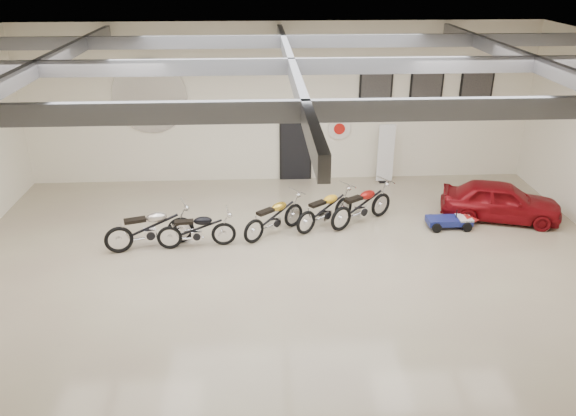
{
  "coord_description": "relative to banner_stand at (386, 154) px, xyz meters",
  "views": [
    {
      "loc": [
        -0.67,
        -11.34,
        6.79
      ],
      "look_at": [
        0.0,
        1.2,
        1.1
      ],
      "focal_mm": 35.0,
      "sensor_mm": 36.0,
      "label": 1
    }
  ],
  "objects": [
    {
      "name": "ceiling_beams",
      "position": [
        -3.36,
        -5.5,
        3.79
      ],
      "size": [
        15.8,
        11.8,
        0.32
      ],
      "primitive_type": null,
      "color": "slate",
      "rests_on": "ceiling"
    },
    {
      "name": "motorcycle_black",
      "position": [
        -5.65,
        -4.14,
        -0.46
      ],
      "size": [
        1.98,
        0.78,
        1.0
      ],
      "primitive_type": null,
      "rotation": [
        0.0,
        0.0,
        0.1
      ],
      "color": "silver",
      "rests_on": "floor"
    },
    {
      "name": "vintage_car",
      "position": [
        2.64,
        -2.91,
        -0.42
      ],
      "size": [
        2.15,
        3.44,
        1.09
      ],
      "primitive_type": "imported",
      "rotation": [
        0.0,
        0.0,
        1.28
      ],
      "color": "maroon",
      "rests_on": "floor"
    },
    {
      "name": "oil_sign",
      "position": [
        -1.46,
        0.45,
        0.74
      ],
      "size": [
        0.72,
        0.1,
        0.72
      ],
      "primitive_type": null,
      "color": "white",
      "rests_on": "back_wall"
    },
    {
      "name": "motorcycle_gold",
      "position": [
        -3.68,
        -3.53,
        -0.44
      ],
      "size": [
        1.93,
        1.77,
        1.04
      ],
      "primitive_type": null,
      "rotation": [
        0.0,
        0.0,
        0.7
      ],
      "color": "silver",
      "rests_on": "floor"
    },
    {
      "name": "floor",
      "position": [
        -3.36,
        -5.5,
        -0.96
      ],
      "size": [
        16.0,
        12.0,
        0.01
      ],
      "primitive_type": "cube",
      "color": "tan",
      "rests_on": "ground"
    },
    {
      "name": "back_wall",
      "position": [
        -3.36,
        0.5,
        1.54
      ],
      "size": [
        16.0,
        0.02,
        5.0
      ],
      "primitive_type": "cube",
      "color": "white",
      "rests_on": "floor"
    },
    {
      "name": "logo_plaque",
      "position": [
        -7.36,
        0.45,
        1.84
      ],
      "size": [
        2.3,
        0.06,
        1.16
      ],
      "primitive_type": null,
      "color": "silver",
      "rests_on": "back_wall"
    },
    {
      "name": "poster_mid",
      "position": [
        1.24,
        0.46,
        2.14
      ],
      "size": [
        1.05,
        0.08,
        1.35
      ],
      "primitive_type": null,
      "color": "black",
      "rests_on": "back_wall"
    },
    {
      "name": "motorcycle_silver",
      "position": [
        -6.82,
        -4.11,
        -0.39
      ],
      "size": [
        2.29,
        1.3,
        1.14
      ],
      "primitive_type": null,
      "rotation": [
        0.0,
        0.0,
        0.3
      ],
      "color": "silver",
      "rests_on": "floor"
    },
    {
      "name": "poster_left",
      "position": [
        -0.36,
        0.46,
        2.14
      ],
      "size": [
        1.05,
        0.08,
        1.35
      ],
      "primitive_type": null,
      "color": "black",
      "rests_on": "back_wall"
    },
    {
      "name": "motorcycle_yellow",
      "position": [
        -2.28,
        -3.12,
        -0.44
      ],
      "size": [
        1.97,
        1.72,
        1.05
      ],
      "primitive_type": null,
      "rotation": [
        0.0,
        0.0,
        0.66
      ],
      "color": "silver",
      "rests_on": "floor"
    },
    {
      "name": "door",
      "position": [
        -2.86,
        0.45,
        0.09
      ],
      "size": [
        0.92,
        0.08,
        2.1
      ],
      "primitive_type": "cube",
      "color": "black",
      "rests_on": "back_wall"
    },
    {
      "name": "poster_right",
      "position": [
        2.84,
        0.46,
        2.14
      ],
      "size": [
        1.05,
        0.08,
        1.35
      ],
      "primitive_type": null,
      "color": "black",
      "rests_on": "back_wall"
    },
    {
      "name": "motorcycle_red",
      "position": [
        -1.27,
        -2.99,
        -0.4
      ],
      "size": [
        2.15,
        1.75,
        1.12
      ],
      "primitive_type": null,
      "rotation": [
        0.0,
        0.0,
        0.59
      ],
      "color": "silver",
      "rests_on": "floor"
    },
    {
      "name": "ceiling",
      "position": [
        -3.36,
        -5.5,
        4.04
      ],
      "size": [
        16.0,
        12.0,
        0.01
      ],
      "primitive_type": "cube",
      "color": "slate",
      "rests_on": "back_wall"
    },
    {
      "name": "go_kart",
      "position": [
        1.19,
        -3.38,
        -0.69
      ],
      "size": [
        1.47,
        0.67,
        0.53
      ],
      "primitive_type": null,
      "rotation": [
        0.0,
        0.0,
        0.0
      ],
      "color": "navy",
      "rests_on": "floor"
    },
    {
      "name": "banner_stand",
      "position": [
        0.0,
        0.0,
        0.0
      ],
      "size": [
        0.53,
        0.22,
        1.92
      ],
      "primitive_type": null,
      "rotation": [
        0.0,
        0.0,
        0.02
      ],
      "color": "white",
      "rests_on": "floor"
    }
  ]
}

